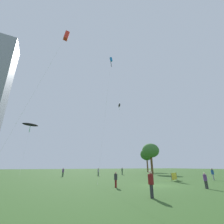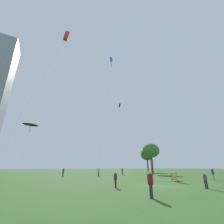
% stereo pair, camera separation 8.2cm
% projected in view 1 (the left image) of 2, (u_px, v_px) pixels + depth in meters
% --- Properties ---
extents(ground, '(280.00, 280.00, 0.00)m').
position_uv_depth(ground, '(159.00, 186.00, 18.09)').
color(ground, '#335623').
extents(person_standing_0, '(0.41, 0.41, 1.83)m').
position_uv_depth(person_standing_0, '(63.00, 172.00, 34.04)').
color(person_standing_0, '#3F593F').
rests_on(person_standing_0, ground).
extents(person_standing_1, '(0.41, 0.41, 1.83)m').
position_uv_depth(person_standing_1, '(213.00, 173.00, 25.36)').
color(person_standing_1, gray).
rests_on(person_standing_1, ground).
extents(person_standing_2, '(0.35, 0.35, 1.59)m').
position_uv_depth(person_standing_2, '(116.00, 178.00, 16.59)').
color(person_standing_2, maroon).
rests_on(person_standing_2, ground).
extents(person_standing_3, '(0.34, 0.34, 1.54)m').
position_uv_depth(person_standing_3, '(205.00, 179.00, 15.77)').
color(person_standing_3, '#2D2D33').
rests_on(person_standing_3, ground).
extents(person_standing_4, '(0.41, 0.41, 1.86)m').
position_uv_depth(person_standing_4, '(122.00, 171.00, 41.00)').
color(person_standing_4, '#3F593F').
rests_on(person_standing_4, ground).
extents(person_standing_5, '(0.41, 0.41, 1.84)m').
position_uv_depth(person_standing_5, '(151.00, 182.00, 11.22)').
color(person_standing_5, '#2D2D33').
rests_on(person_standing_5, ground).
extents(person_standing_6, '(0.39, 0.39, 1.76)m').
position_uv_depth(person_standing_6, '(98.00, 171.00, 36.70)').
color(person_standing_6, '#3F593F').
rests_on(person_standing_6, ground).
extents(kite_flying_0, '(6.27, 3.28, 23.74)m').
position_uv_depth(kite_flying_0, '(66.00, 36.00, 25.63)').
color(kite_flying_0, silver).
rests_on(kite_flying_0, ground).
extents(kite_flying_1, '(4.01, 5.25, 12.73)m').
position_uv_depth(kite_flying_1, '(31.00, 125.00, 39.12)').
color(kite_flying_1, silver).
rests_on(kite_flying_1, ground).
extents(kite_flying_2, '(3.28, 11.79, 27.22)m').
position_uv_depth(kite_flying_2, '(119.00, 105.00, 65.24)').
color(kite_flying_2, silver).
rests_on(kite_flying_2, ground).
extents(kite_flying_3, '(6.47, 9.56, 27.72)m').
position_uv_depth(kite_flying_3, '(111.00, 60.00, 37.58)').
color(kite_flying_3, silver).
rests_on(kite_flying_3, ground).
extents(park_tree_0, '(5.02, 5.02, 8.96)m').
position_uv_depth(park_tree_0, '(147.00, 155.00, 61.36)').
color(park_tree_0, brown).
rests_on(park_tree_0, ground).
extents(park_tree_2, '(5.05, 5.05, 8.82)m').
position_uv_depth(park_tree_2, '(151.00, 151.00, 46.47)').
color(park_tree_2, brown).
rests_on(park_tree_2, ground).
extents(event_banner, '(2.48, 1.31, 1.21)m').
position_uv_depth(event_banner, '(174.00, 176.00, 24.29)').
color(event_banner, '#4C4C4C').
rests_on(event_banner, ground).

